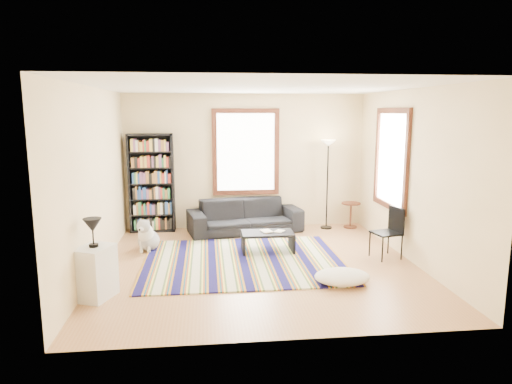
{
  "coord_description": "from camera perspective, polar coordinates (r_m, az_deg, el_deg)",
  "views": [
    {
      "loc": [
        -0.82,
        -7.01,
        2.44
      ],
      "look_at": [
        0.0,
        0.5,
        1.1
      ],
      "focal_mm": 32.0,
      "sensor_mm": 36.0,
      "label": 1
    }
  ],
  "objects": [
    {
      "name": "window_back",
      "position": [
        9.55,
        -1.29,
        5.01
      ],
      "size": [
        1.2,
        0.06,
        1.6
      ],
      "primitive_type": "cube",
      "color": "white",
      "rests_on": "wall_back"
    },
    {
      "name": "floor_cushion",
      "position": [
        6.76,
        10.72,
        -10.36
      ],
      "size": [
        0.81,
        0.62,
        0.2
      ],
      "primitive_type": "ellipsoid",
      "rotation": [
        0.0,
        0.0,
        0.02
      ],
      "color": "white",
      "rests_on": "floor"
    },
    {
      "name": "wall_left",
      "position": [
        7.29,
        -19.89,
        1.26
      ],
      "size": [
        0.1,
        5.0,
        2.8
      ],
      "primitive_type": "cube",
      "color": "beige",
      "rests_on": "floor"
    },
    {
      "name": "coffee_table",
      "position": [
        8.03,
        1.46,
        -6.28
      ],
      "size": [
        1.02,
        0.78,
        0.36
      ],
      "primitive_type": "cube",
      "rotation": [
        0.0,
        0.0,
        0.35
      ],
      "color": "black",
      "rests_on": "floor"
    },
    {
      "name": "rug",
      "position": [
        7.6,
        -1.61,
        -8.6
      ],
      "size": [
        3.26,
        2.61,
        0.02
      ],
      "primitive_type": "cube",
      "color": "#100D43",
      "rests_on": "floor"
    },
    {
      "name": "folding_chair",
      "position": [
        7.96,
        15.95,
        -4.96
      ],
      "size": [
        0.51,
        0.49,
        0.86
      ],
      "primitive_type": "cube",
      "rotation": [
        0.0,
        0.0,
        0.25
      ],
      "color": "black",
      "rests_on": "floor"
    },
    {
      "name": "wall_back",
      "position": [
        9.65,
        -1.33,
        3.86
      ],
      "size": [
        5.0,
        0.1,
        2.8
      ],
      "primitive_type": "cube",
      "color": "beige",
      "rests_on": "floor"
    },
    {
      "name": "side_table",
      "position": [
        9.88,
        11.74,
        -2.85
      ],
      "size": [
        0.53,
        0.53,
        0.54
      ],
      "primitive_type": "cylinder",
      "rotation": [
        0.0,
        0.0,
        0.41
      ],
      "color": "#481C12",
      "rests_on": "floor"
    },
    {
      "name": "ceiling",
      "position": [
        7.07,
        0.45,
        13.39
      ],
      "size": [
        5.0,
        5.0,
        0.1
      ],
      "primitive_type": "cube",
      "color": "white",
      "rests_on": "floor"
    },
    {
      "name": "book_b",
      "position": [
        8.05,
        2.48,
        -4.86
      ],
      "size": [
        0.22,
        0.24,
        0.01
      ],
      "primitive_type": "imported",
      "rotation": [
        0.0,
        0.0,
        -0.58
      ],
      "color": "beige",
      "rests_on": "coffee_table"
    },
    {
      "name": "wall_front",
      "position": [
        4.65,
        4.1,
        -2.86
      ],
      "size": [
        5.0,
        0.1,
        2.8
      ],
      "primitive_type": "cube",
      "color": "beige",
      "rests_on": "floor"
    },
    {
      "name": "dog",
      "position": [
        8.34,
        -13.28,
        -5.12
      ],
      "size": [
        0.57,
        0.69,
        0.59
      ],
      "primitive_type": null,
      "rotation": [
        0.0,
        0.0,
        -0.28
      ],
      "color": "#B8B8B8",
      "rests_on": "floor"
    },
    {
      "name": "wall_right",
      "position": [
        7.84,
        19.28,
        1.88
      ],
      "size": [
        0.1,
        5.0,
        2.8
      ],
      "primitive_type": "cube",
      "color": "beige",
      "rests_on": "floor"
    },
    {
      "name": "bookshelf",
      "position": [
        9.5,
        -12.92,
        1.08
      ],
      "size": [
        0.9,
        0.3,
        2.0
      ],
      "primitive_type": "cube",
      "color": "black",
      "rests_on": "floor"
    },
    {
      "name": "floor",
      "position": [
        7.48,
        0.42,
        -9.38
      ],
      "size": [
        5.0,
        5.0,
        0.1
      ],
      "primitive_type": "cube",
      "color": "#A97A4D",
      "rests_on": "ground"
    },
    {
      "name": "book_a",
      "position": [
        7.97,
        0.75,
        -4.99
      ],
      "size": [
        0.27,
        0.23,
        0.02
      ],
      "primitive_type": "imported",
      "rotation": [
        0.0,
        0.0,
        0.28
      ],
      "color": "beige",
      "rests_on": "coffee_table"
    },
    {
      "name": "window_right",
      "position": [
        8.51,
        16.57,
        3.98
      ],
      "size": [
        0.06,
        1.2,
        1.6
      ],
      "primitive_type": "cube",
      "color": "white",
      "rests_on": "wall_right"
    },
    {
      "name": "white_cabinet",
      "position": [
        6.44,
        -19.43,
        -9.47
      ],
      "size": [
        0.54,
        0.61,
        0.7
      ],
      "primitive_type": "cube",
      "rotation": [
        0.0,
        0.0,
        -0.38
      ],
      "color": "silver",
      "rests_on": "floor"
    },
    {
      "name": "table_lamp",
      "position": [
        6.28,
        -19.72,
        -4.82
      ],
      "size": [
        0.3,
        0.3,
        0.38
      ],
      "primitive_type": null,
      "rotation": [
        0.0,
        0.0,
        0.32
      ],
      "color": "black",
      "rests_on": "white_cabinet"
    },
    {
      "name": "floor_lamp",
      "position": [
        9.61,
        8.9,
        0.89
      ],
      "size": [
        0.32,
        0.32,
        1.86
      ],
      "primitive_type": null,
      "rotation": [
        0.0,
        0.0,
        0.08
      ],
      "color": "black",
      "rests_on": "floor"
    },
    {
      "name": "sofa",
      "position": [
        9.33,
        -1.39,
        -3.0
      ],
      "size": [
        1.32,
        2.41,
        0.67
      ],
      "primitive_type": "imported",
      "rotation": [
        0.0,
        0.0,
        0.2
      ],
      "color": "black",
      "rests_on": "floor"
    }
  ]
}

